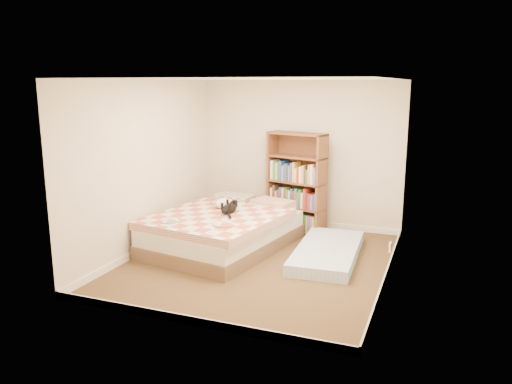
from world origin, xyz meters
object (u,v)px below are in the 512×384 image
(bed, at_px, (225,229))
(black_cat, at_px, (230,208))
(floor_mattress, at_px, (327,252))
(white_dog, at_px, (224,204))
(bookshelf, at_px, (297,196))

(bed, bearing_deg, black_cat, 10.14)
(floor_mattress, relative_size, white_dog, 5.68)
(bed, xyz_separation_m, floor_mattress, (1.57, 0.09, -0.20))
(black_cat, height_order, white_dog, black_cat)
(black_cat, distance_m, white_dog, 0.28)
(floor_mattress, distance_m, black_cat, 1.58)
(floor_mattress, bearing_deg, bookshelf, 121.72)
(bookshelf, distance_m, floor_mattress, 1.51)
(bed, height_order, white_dog, white_dog)
(white_dog, bearing_deg, black_cat, -44.48)
(black_cat, relative_size, white_dog, 2.08)
(bookshelf, relative_size, floor_mattress, 0.90)
(white_dog, bearing_deg, bookshelf, 54.02)
(floor_mattress, height_order, black_cat, black_cat)
(bookshelf, relative_size, white_dog, 5.12)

